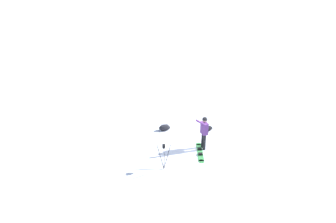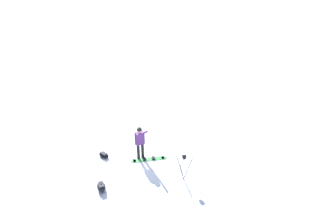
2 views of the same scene
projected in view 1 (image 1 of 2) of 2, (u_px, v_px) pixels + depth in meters
ground_plane at (196, 148)px, 14.63m from camera, size 300.00×300.00×0.00m
snowboarder at (204, 130)px, 14.18m from camera, size 0.64×0.60×1.75m
snowboard at (200, 152)px, 14.29m from camera, size 0.29×1.78×0.10m
gear_bag_large at (208, 129)px, 16.19m from camera, size 0.67×0.62×0.23m
camera_tripod at (164, 152)px, 12.75m from camera, size 0.62×0.68×1.24m
gear_bag_small at (165, 128)px, 16.21m from camera, size 0.67×0.44×0.33m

